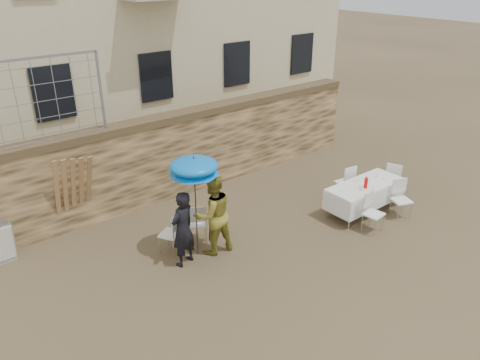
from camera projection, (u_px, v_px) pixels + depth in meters
ground at (294, 288)px, 9.11m from camera, size 80.00×80.00×0.00m
stone_wall at (162, 159)px, 12.19m from camera, size 13.00×0.50×2.20m
chain_link_fence at (27, 104)px, 9.66m from camera, size 3.20×0.06×1.80m
man_suit at (183, 229)px, 9.51m from camera, size 0.70×0.56×1.67m
woman_dress at (213, 214)px, 9.89m from camera, size 0.95×0.77×1.84m
umbrella at (194, 169)px, 9.30m from camera, size 1.03×1.03×2.14m
couple_chair_left at (170, 233)px, 10.05m from camera, size 0.66×0.66×0.96m
couple_chair_right at (197, 222)px, 10.44m from camera, size 0.65×0.65×0.96m
banquet_table at (365, 185)px, 11.59m from camera, size 2.10×0.85×0.78m
soda_bottle at (366, 183)px, 11.30m from camera, size 0.09×0.09×0.26m
table_chair_front_left at (374, 213)px, 10.83m from camera, size 0.53×0.53×0.96m
table_chair_front_right at (402, 199)px, 11.45m from camera, size 0.62×0.62×0.96m
table_chair_back at (345, 181)px, 12.38m from camera, size 0.54×0.54×0.96m
table_chair_side at (394, 178)px, 12.55m from camera, size 0.62×0.62×0.96m
chair_stack_right at (1, 239)px, 9.84m from camera, size 0.46×0.40×0.92m
wood_planks at (71, 194)px, 10.56m from camera, size 0.70×0.20×2.00m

